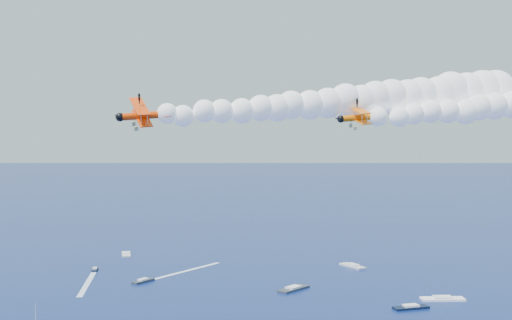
# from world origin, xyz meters

# --- Properties ---
(biplane_lead) EXTENTS (9.24, 10.26, 6.24)m
(biplane_lead) POSITION_xyz_m (7.41, 33.65, 57.49)
(biplane_lead) COLOR orange
(biplane_trail) EXTENTS (10.78, 11.64, 7.59)m
(biplane_trail) POSITION_xyz_m (-19.83, 19.64, 57.70)
(biplane_trail) COLOR #EB3B04
(smoke_trail_trail) EXTENTS (60.80, 55.15, 10.80)m
(smoke_trail_trail) POSITION_xyz_m (4.89, 34.80, 59.90)
(smoke_trail_trail) COLOR white
(boat_wakes) EXTENTS (232.86, 65.60, 0.04)m
(boat_wakes) POSITION_xyz_m (-17.91, 165.06, 0.03)
(boat_wakes) COLOR white
(boat_wakes) RESTS_ON ground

